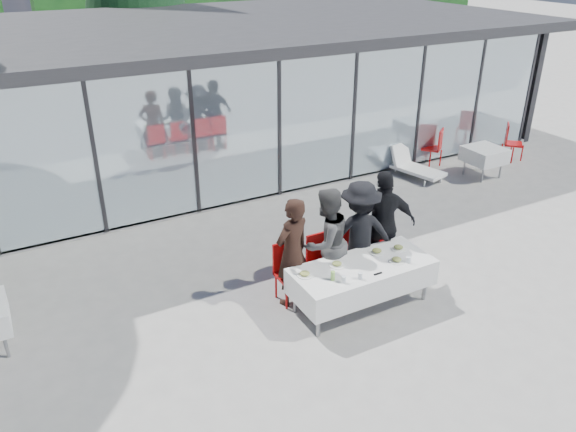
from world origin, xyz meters
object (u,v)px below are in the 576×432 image
(diner_chair_d, at_px, (377,244))
(lounger, at_px, (413,165))
(diner_chair_a, at_px, (288,269))
(plate_b, at_px, (337,264))
(diner_d, at_px, (383,225))
(diner_c, at_px, (359,234))
(diner_chair_c, at_px, (354,250))
(spare_table_right, at_px, (484,155))
(plate_c, at_px, (377,251))
(spare_chair_b, at_px, (435,146))
(folded_eyeglasses, at_px, (378,274))
(spare_chair_a, at_px, (510,140))
(diner_a, at_px, (292,252))
(plate_d, at_px, (398,248))
(diner_chair_b, at_px, (321,260))
(diner_b, at_px, (326,242))
(plate_extra, at_px, (397,260))
(juice_bottle, at_px, (333,276))
(plate_a, at_px, (305,274))
(dining_table, at_px, (362,277))

(diner_chair_d, distance_m, lounger, 4.76)
(diner_chair_a, relative_size, plate_b, 4.13)
(diner_d, bearing_deg, diner_c, 18.32)
(diner_chair_c, relative_size, spare_table_right, 1.13)
(plate_c, xyz_separation_m, lounger, (3.93, 3.76, -0.52))
(spare_chair_b, bearing_deg, folded_eyeglasses, -138.86)
(spare_chair_a, bearing_deg, diner_chair_a, -160.62)
(diner_a, height_order, plate_d, diner_a)
(diner_chair_b, distance_m, plate_d, 1.27)
(plate_d, relative_size, lounger, 0.16)
(folded_eyeglasses, relative_size, spare_chair_b, 0.14)
(diner_chair_b, relative_size, spare_table_right, 1.13)
(diner_b, xyz_separation_m, spare_table_right, (6.10, 2.47, -0.36))
(spare_chair_a, bearing_deg, plate_extra, -150.73)
(diner_d, distance_m, juice_bottle, 1.67)
(plate_a, bearing_deg, diner_chair_c, 24.43)
(plate_a, xyz_separation_m, spare_table_right, (6.75, 2.94, -0.22))
(plate_b, height_order, spare_chair_a, spare_chair_a)
(plate_b, relative_size, plate_extra, 1.00)
(diner_d, bearing_deg, diner_a, 18.32)
(plate_a, distance_m, spare_table_right, 7.37)
(diner_b, bearing_deg, plate_extra, 121.58)
(diner_a, height_order, plate_b, diner_a)
(plate_b, bearing_deg, plate_d, -1.95)
(juice_bottle, height_order, spare_table_right, juice_bottle)
(plate_d, bearing_deg, diner_chair_d, 85.57)
(diner_d, xyz_separation_m, juice_bottle, (-1.48, -0.76, -0.14))
(dining_table, xyz_separation_m, plate_c, (0.42, 0.20, 0.24))
(plate_d, bearing_deg, plate_extra, -132.42)
(lounger, bearing_deg, diner_chair_c, -141.09)
(diner_chair_b, xyz_separation_m, folded_eyeglasses, (0.33, -1.07, 0.22))
(plate_d, distance_m, spare_chair_a, 7.39)
(lounger, bearing_deg, plate_b, -141.14)
(diner_chair_b, distance_m, diner_d, 1.21)
(diner_d, bearing_deg, lounger, -118.05)
(spare_chair_a, bearing_deg, spare_table_right, -160.23)
(plate_b, distance_m, juice_bottle, 0.41)
(diner_d, bearing_deg, spare_chair_a, -136.72)
(diner_chair_d, xyz_separation_m, plate_extra, (-0.32, -0.91, 0.24))
(diner_a, height_order, plate_extra, diner_a)
(plate_d, bearing_deg, diner_chair_a, 159.94)
(juice_bottle, distance_m, folded_eyeglasses, 0.71)
(diner_chair_d, height_order, plate_b, diner_chair_d)
(plate_c, height_order, plate_d, same)
(diner_d, relative_size, diner_chair_d, 1.97)
(diner_chair_a, relative_size, spare_chair_b, 1.00)
(spare_table_right, distance_m, spare_chair_a, 1.58)
(spare_chair_b, bearing_deg, plate_d, -137.47)
(diner_chair_c, xyz_separation_m, plate_a, (-1.30, -0.59, 0.24))
(juice_bottle, bearing_deg, spare_chair_a, 25.41)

